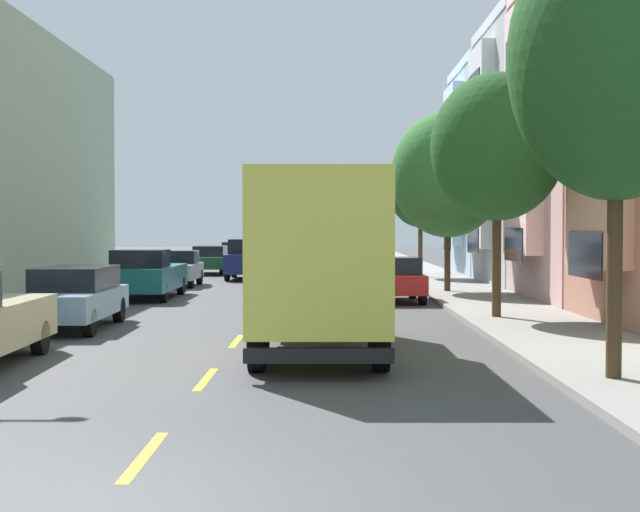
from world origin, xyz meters
name	(u,v)px	position (x,y,z in m)	size (l,w,h in m)	color
ground_plane	(280,287)	(0.00, 30.00, 0.00)	(160.00, 160.00, 0.00)	#424244
sidewalk_left	(97,289)	(-7.10, 28.00, 0.07)	(3.20, 120.00, 0.14)	gray
sidewalk_right	(458,289)	(7.10, 28.00, 0.07)	(3.20, 120.00, 0.14)	gray
lane_centerline_dashes	(272,297)	(0.00, 24.50, 0.00)	(0.14, 47.20, 0.01)	yellow
townhouse_fourth_dove_grey	(626,158)	(14.55, 30.88, 5.43)	(12.52, 8.17, 11.26)	#A8A8AD
townhouse_fifth_powder_blue	(582,174)	(15.03, 39.25, 5.23)	(13.48, 8.17, 10.87)	#9EB7CC
street_tree_nearest	(617,57)	(6.40, 6.34, 5.07)	(3.33, 3.33, 7.16)	#47331E
street_tree_second	(497,147)	(6.40, 16.12, 4.57)	(3.48, 3.48, 6.37)	#47331E
street_tree_third	(448,175)	(6.40, 25.90, 4.42)	(4.16, 4.16, 6.60)	#47331E
street_tree_farthest	(421,189)	(6.40, 35.68, 4.30)	(3.06, 3.06, 5.99)	#47331E
delivery_box_truck	(319,255)	(1.80, 9.97, 1.94)	(2.47, 7.24, 3.46)	#D8D84C
parked_hatchback_silver	(177,268)	(-4.37, 30.75, 0.76)	(1.76, 4.01, 1.50)	#B2B5BA
parked_hatchback_red	(395,279)	(4.22, 22.59, 0.76)	(1.84, 4.04, 1.50)	#AD1E1E
parked_wagon_forest	(210,259)	(-4.33, 41.14, 0.80)	(1.95, 4.75, 1.50)	#194C28
parked_pickup_teal	(146,275)	(-4.32, 23.82, 0.83)	(2.01, 5.30, 1.73)	#195B60
parked_hatchback_charcoal	(234,253)	(-4.39, 54.15, 0.76)	(1.79, 4.02, 1.50)	#333338
parked_wagon_white	(365,253)	(4.45, 52.60, 0.80)	(1.87, 4.72, 1.50)	silver
parked_suv_orange	(369,253)	(4.43, 45.85, 0.99)	(2.09, 4.85, 1.93)	orange
parked_wagon_sky	(73,296)	(-4.24, 14.47, 0.80)	(1.91, 4.73, 1.50)	#7A9EC6
moving_navy_sedan	(249,259)	(-1.80, 36.00, 0.99)	(1.95, 4.80, 1.93)	navy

